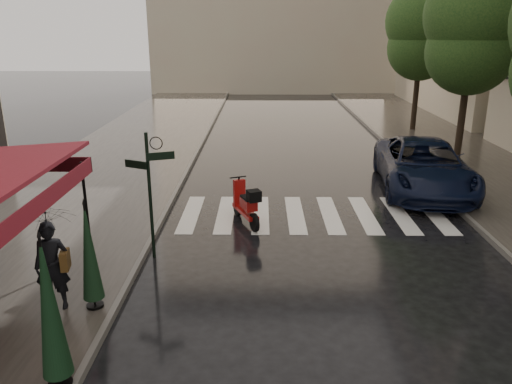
{
  "coord_description": "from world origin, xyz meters",
  "views": [
    {
      "loc": [
        1.42,
        -8.1,
        5.32
      ],
      "look_at": [
        1.29,
        3.88,
        1.4
      ],
      "focal_mm": 35.0,
      "sensor_mm": 36.0,
      "label": 1
    }
  ],
  "objects_px": {
    "scooter": "(246,205)",
    "parasol_front": "(49,307)",
    "parasol_back": "(89,252)",
    "parked_car": "(423,166)",
    "pedestrian_with_umbrella": "(47,228)"
  },
  "relations": [
    {
      "from": "pedestrian_with_umbrella",
      "to": "parasol_back",
      "type": "distance_m",
      "value": 0.88
    },
    {
      "from": "scooter",
      "to": "parked_car",
      "type": "relative_size",
      "value": 0.29
    },
    {
      "from": "parked_car",
      "to": "parasol_front",
      "type": "distance_m",
      "value": 13.47
    },
    {
      "from": "scooter",
      "to": "parked_car",
      "type": "xyz_separation_m",
      "value": [
        6.0,
        3.3,
        0.28
      ]
    },
    {
      "from": "pedestrian_with_umbrella",
      "to": "parasol_front",
      "type": "height_order",
      "value": "parasol_front"
    },
    {
      "from": "scooter",
      "to": "parasol_front",
      "type": "relative_size",
      "value": 0.7
    },
    {
      "from": "parasol_front",
      "to": "parasol_back",
      "type": "xyz_separation_m",
      "value": [
        -0.2,
        2.29,
        -0.18
      ]
    },
    {
      "from": "parked_car",
      "to": "parasol_front",
      "type": "bearing_deg",
      "value": -123.56
    },
    {
      "from": "scooter",
      "to": "parasol_back",
      "type": "xyz_separation_m",
      "value": [
        -2.85,
        -4.72,
        0.73
      ]
    },
    {
      "from": "pedestrian_with_umbrella",
      "to": "parked_car",
      "type": "distance_m",
      "value": 12.55
    },
    {
      "from": "scooter",
      "to": "pedestrian_with_umbrella",
      "type": "bearing_deg",
      "value": -149.58
    },
    {
      "from": "scooter",
      "to": "parked_car",
      "type": "bearing_deg",
      "value": 6.16
    },
    {
      "from": "pedestrian_with_umbrella",
      "to": "parasol_back",
      "type": "xyz_separation_m",
      "value": [
        0.73,
        0.03,
        -0.49
      ]
    },
    {
      "from": "parasol_back",
      "to": "parasol_front",
      "type": "bearing_deg",
      "value": -85.08
    },
    {
      "from": "scooter",
      "to": "parasol_back",
      "type": "bearing_deg",
      "value": -143.73
    }
  ]
}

